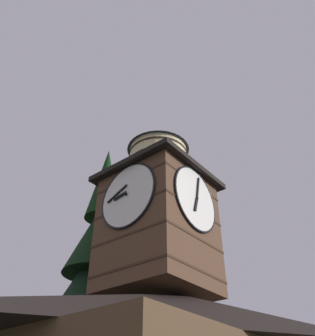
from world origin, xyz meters
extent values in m
pyramid|color=black|center=(-1.40, -2.02, 5.12)|extent=(14.65, 9.44, 2.41)
cube|color=brown|center=(-1.30, -2.86, 9.01)|extent=(4.10, 4.10, 5.35)
cube|color=#3C291C|center=(-1.30, -2.86, 6.97)|extent=(4.14, 4.14, 0.10)
cube|color=#3C291C|center=(-1.30, -2.86, 8.31)|extent=(4.14, 4.14, 0.10)
cube|color=#3C291C|center=(-1.30, -2.86, 9.65)|extent=(4.14, 4.14, 0.10)
cube|color=#3C291C|center=(-1.30, -2.86, 10.99)|extent=(4.14, 4.14, 0.10)
cylinder|color=white|center=(-1.30, -0.78, 10.14)|extent=(2.99, 0.10, 2.99)
torus|color=black|center=(-1.30, -0.76, 10.14)|extent=(3.09, 0.10, 3.09)
cube|color=black|center=(-1.19, -0.68, 9.78)|extent=(0.35, 0.04, 0.75)
cube|color=black|center=(-1.44, -0.68, 10.74)|extent=(0.34, 0.04, 1.21)
sphere|color=black|center=(-1.30, -0.67, 10.14)|extent=(0.10, 0.10, 0.10)
cylinder|color=white|center=(0.78, -2.86, 10.14)|extent=(0.10, 2.99, 2.99)
torus|color=black|center=(0.80, -2.86, 10.14)|extent=(0.10, 3.09, 3.09)
cube|color=black|center=(0.88, -3.23, 10.20)|extent=(0.04, 0.76, 0.23)
cube|color=black|center=(0.88, -3.42, 10.38)|extent=(0.04, 1.16, 0.56)
sphere|color=black|center=(0.89, -2.86, 10.14)|extent=(0.10, 0.10, 0.10)
cube|color=black|center=(-1.30, -2.86, 11.81)|extent=(4.80, 4.80, 0.25)
cylinder|color=beige|center=(-1.30, -2.86, 12.88)|extent=(2.94, 2.94, 1.89)
cylinder|color=#2D2319|center=(-1.30, -2.86, 12.25)|extent=(3.00, 3.00, 0.10)
cylinder|color=#2D2319|center=(-1.30, -2.86, 12.88)|extent=(3.00, 3.00, 0.10)
cylinder|color=#2D2319|center=(-1.30, -2.86, 13.50)|extent=(3.00, 3.00, 0.10)
cone|color=#2D3847|center=(-1.30, -2.86, 14.41)|extent=(3.24, 3.24, 1.18)
sphere|color=#384251|center=(-1.30, -2.86, 15.10)|extent=(0.16, 0.16, 0.16)
cone|color=black|center=(-2.86, -8.48, 8.13)|extent=(5.58, 5.58, 5.47)
cone|color=black|center=(-2.86, -8.48, 11.11)|extent=(3.89, 3.89, 4.54)
cone|color=black|center=(-2.86, -8.48, 14.91)|extent=(2.19, 2.19, 5.26)
camera|label=1|loc=(10.38, 6.56, 2.15)|focal=38.79mm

